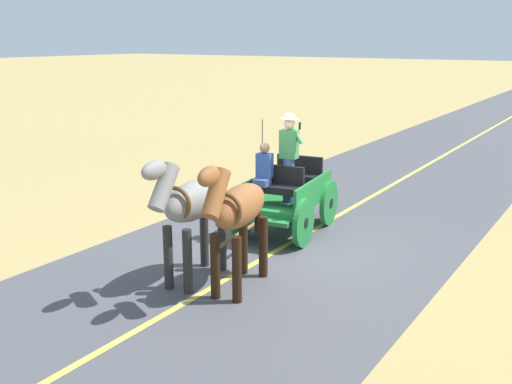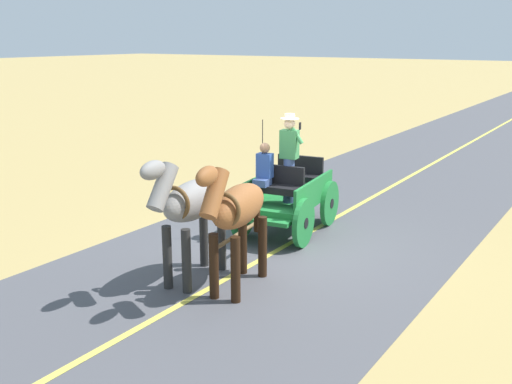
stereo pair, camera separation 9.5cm
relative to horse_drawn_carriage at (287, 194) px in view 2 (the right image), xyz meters
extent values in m
plane|color=tan|center=(-0.44, 0.73, -0.82)|extent=(200.00, 200.00, 0.00)
cube|color=#4C4C51|center=(-0.44, 0.73, -0.81)|extent=(6.23, 160.00, 0.01)
cube|color=#DBCC4C|center=(-0.44, 0.73, -0.81)|extent=(0.12, 160.00, 0.00)
cube|color=#1E7233|center=(0.01, -0.08, -0.16)|extent=(1.49, 2.34, 0.12)
cube|color=#1E7233|center=(-0.55, -0.16, 0.12)|extent=(0.34, 2.08, 0.44)
cube|color=#1E7233|center=(0.58, -0.01, 0.12)|extent=(0.34, 2.08, 0.44)
cube|color=#1E7233|center=(-0.15, 1.13, -0.26)|extent=(1.10, 0.38, 0.08)
cube|color=#1E7233|center=(0.18, -1.27, -0.34)|extent=(0.74, 0.30, 0.06)
cube|color=black|center=(-0.07, 0.52, 0.22)|extent=(1.06, 0.49, 0.14)
cube|color=black|center=(-0.04, 0.34, 0.44)|extent=(1.02, 0.22, 0.44)
cube|color=black|center=(0.08, -0.57, 0.22)|extent=(1.06, 0.49, 0.14)
cube|color=black|center=(0.11, -0.75, 0.44)|extent=(1.02, 0.22, 0.44)
cylinder|color=#1E7233|center=(-0.73, 0.59, -0.34)|extent=(0.23, 0.96, 0.96)
cylinder|color=black|center=(-0.73, 0.59, -0.34)|extent=(0.15, 0.23, 0.21)
cylinder|color=#1E7233|center=(0.55, 0.77, -0.34)|extent=(0.23, 0.96, 0.96)
cylinder|color=black|center=(0.55, 0.77, -0.34)|extent=(0.15, 0.23, 0.21)
cylinder|color=#1E7233|center=(-0.53, -0.93, -0.34)|extent=(0.23, 0.96, 0.96)
cylinder|color=black|center=(-0.53, -0.93, -0.34)|extent=(0.15, 0.23, 0.21)
cylinder|color=#1E7233|center=(0.76, -0.76, -0.34)|extent=(0.23, 0.96, 0.96)
cylinder|color=black|center=(0.76, -0.76, -0.34)|extent=(0.15, 0.23, 0.21)
cylinder|color=brown|center=(-0.28, 2.10, -0.21)|extent=(0.34, 1.99, 0.07)
cylinder|color=black|center=(0.23, 0.56, 0.92)|extent=(0.02, 0.02, 1.30)
cylinder|color=#384C7F|center=(-0.18, 0.22, 0.35)|extent=(0.22, 0.22, 0.90)
cube|color=#387F47|center=(-0.18, 0.22, 1.08)|extent=(0.37, 0.26, 0.56)
sphere|color=beige|center=(-0.18, 0.22, 1.48)|extent=(0.22, 0.22, 0.22)
cylinder|color=beige|center=(-0.18, 0.22, 1.58)|extent=(0.36, 0.36, 0.01)
cylinder|color=beige|center=(-0.18, 0.22, 1.63)|extent=(0.20, 0.20, 0.10)
cylinder|color=#387F47|center=(-0.36, 0.24, 1.26)|extent=(0.27, 0.11, 0.32)
cube|color=black|center=(-0.42, 0.25, 1.46)|extent=(0.03, 0.07, 0.14)
cube|color=#384C7F|center=(0.16, 0.67, 0.36)|extent=(0.32, 0.35, 0.14)
cube|color=#2D4C99|center=(0.18, 0.55, 0.67)|extent=(0.32, 0.24, 0.48)
sphere|color=#9E7051|center=(0.18, 0.55, 1.02)|extent=(0.20, 0.20, 0.20)
ellipsoid|color=brown|center=(-0.79, 2.84, 0.55)|extent=(0.84, 1.64, 0.64)
cylinder|color=black|center=(-1.07, 3.34, -0.29)|extent=(0.15, 0.15, 1.05)
cylinder|color=black|center=(-0.72, 3.41, -0.29)|extent=(0.15, 0.15, 1.05)
cylinder|color=black|center=(-0.87, 2.26, -0.29)|extent=(0.15, 0.15, 1.05)
cylinder|color=black|center=(-0.51, 2.33, -0.29)|extent=(0.15, 0.15, 1.05)
cylinder|color=brown|center=(-0.95, 3.66, 0.95)|extent=(0.38, 0.69, 0.73)
ellipsoid|color=brown|center=(-0.99, 3.88, 1.26)|extent=(0.32, 0.57, 0.28)
cube|color=black|center=(-0.95, 3.64, 0.99)|extent=(0.15, 0.50, 0.56)
cylinder|color=black|center=(-0.66, 2.11, 0.25)|extent=(0.11, 0.11, 0.70)
torus|color=brown|center=(-0.90, 3.37, 0.63)|extent=(0.55, 0.17, 0.55)
ellipsoid|color=gray|center=(0.01, 2.94, 0.55)|extent=(0.72, 1.61, 0.64)
cylinder|color=#272726|center=(-0.23, 3.47, -0.29)|extent=(0.15, 0.15, 1.05)
cylinder|color=#272726|center=(0.14, 3.51, -0.29)|extent=(0.15, 0.15, 1.05)
cylinder|color=#272726|center=(-0.11, 2.38, -0.29)|extent=(0.15, 0.15, 1.05)
cylinder|color=#272726|center=(0.25, 2.42, -0.29)|extent=(0.15, 0.15, 1.05)
cylinder|color=gray|center=(-0.08, 3.78, 0.95)|extent=(0.33, 0.67, 0.73)
ellipsoid|color=gray|center=(-0.10, 4.00, 1.26)|extent=(0.28, 0.56, 0.28)
cube|color=#272726|center=(-0.07, 3.76, 0.99)|extent=(0.11, 0.51, 0.56)
cylinder|color=#272726|center=(0.09, 2.21, 0.25)|extent=(0.11, 0.11, 0.70)
torus|color=brown|center=(-0.04, 3.49, 0.63)|extent=(0.55, 0.13, 0.55)
camera|label=1|loc=(-5.86, 10.23, 3.11)|focal=41.76mm
camera|label=2|loc=(-5.94, 10.18, 3.11)|focal=41.76mm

